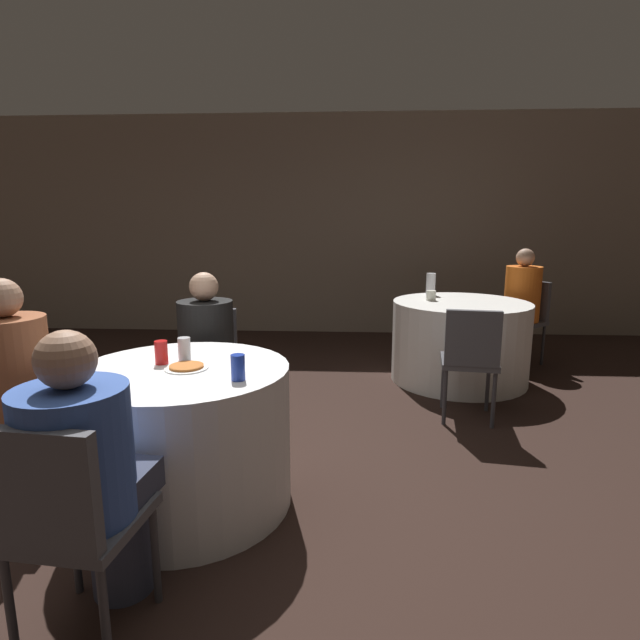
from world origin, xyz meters
name	(u,v)px	position (x,y,z in m)	size (l,w,h in m)	color
ground_plane	(164,508)	(0.00, 0.00, 0.00)	(16.00, 16.00, 0.00)	black
wall_back	(277,226)	(0.00, 4.29, 1.40)	(16.00, 0.06, 2.80)	gray
table_near	(186,436)	(0.11, 0.07, 0.37)	(1.08, 1.08, 0.74)	white
table_far	(459,341)	(1.98, 2.27, 0.37)	(1.24, 1.24, 0.74)	white
chair_near_south	(64,514)	(0.02, -0.87, 0.52)	(0.44, 0.44, 0.86)	#47474C
chair_near_north	(209,358)	(-0.02, 1.01, 0.52)	(0.45, 0.46, 0.86)	#47474C
chair_far_northeast	(526,313)	(2.79, 2.91, 0.52)	(0.56, 0.56, 0.86)	#47474C
chair_far_south	(471,354)	(1.84, 1.25, 0.52)	(0.45, 0.46, 0.86)	#47474C
person_blue_shirt	(90,474)	(0.03, -0.72, 0.59)	(0.39, 0.53, 1.12)	#33384C
person_black_shirt	(206,355)	(0.00, 0.86, 0.59)	(0.40, 0.52, 1.14)	black
person_orange_shirt	(518,306)	(2.67, 2.81, 0.61)	(0.49, 0.47, 1.20)	black
person_floral_shirt	(24,391)	(-0.69, 0.01, 0.62)	(0.53, 0.38, 1.20)	black
pizza_plate_near	(187,367)	(0.14, 0.06, 0.75)	(0.22, 0.22, 0.02)	white
soda_can_blue	(238,367)	(0.44, -0.11, 0.80)	(0.07, 0.07, 0.12)	#1E38A5
soda_can_silver	(184,349)	(0.08, 0.21, 0.80)	(0.07, 0.07, 0.12)	silver
soda_can_red	(161,352)	(-0.02, 0.13, 0.80)	(0.07, 0.07, 0.12)	red
bottle_far	(431,284)	(1.76, 2.68, 0.85)	(0.09, 0.09, 0.22)	white
cup_far	(431,295)	(1.71, 2.34, 0.79)	(0.09, 0.09, 0.09)	silver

